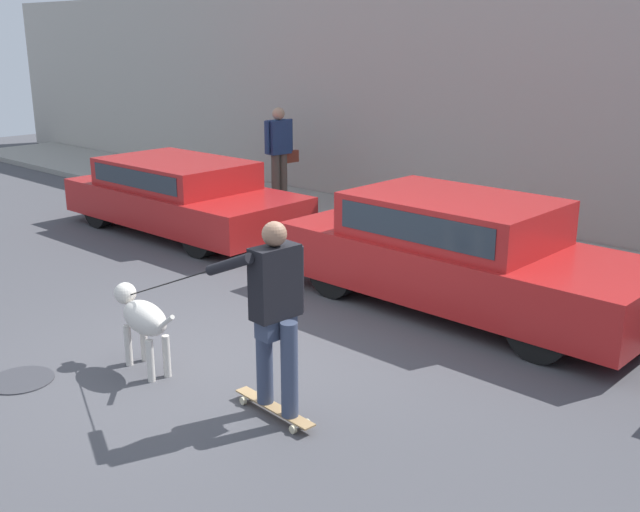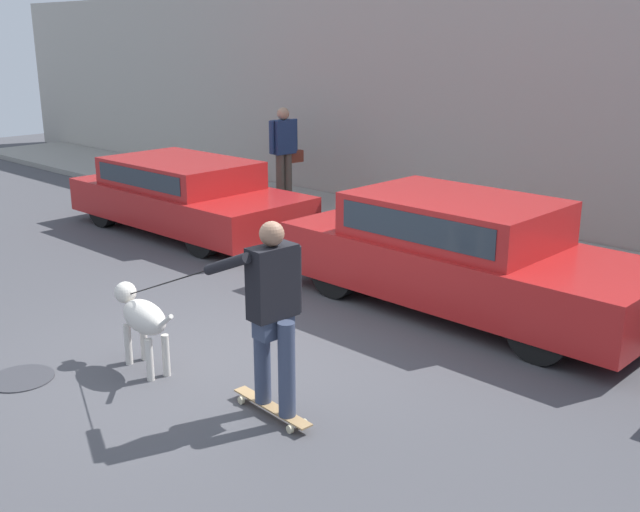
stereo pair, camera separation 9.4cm
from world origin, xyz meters
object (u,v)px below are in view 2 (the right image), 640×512
Objects in this scene: parked_car_0 at (186,196)px; skateboarder at (272,309)px; parked_car_1 at (462,255)px; pedestrian_with_bag at (284,149)px; dog at (142,317)px.

skateboarder is (5.57, -3.29, 0.38)m from parked_car_0.
parked_car_1 is 2.61× the size of pedestrian_with_bag.
pedestrian_with_bag reaches higher than parked_car_0.
pedestrian_with_bag is at bearing 94.93° from parked_car_0.
dog is at bearing -41.97° from parked_car_0.
parked_car_0 is at bearing -179.25° from parked_car_1.
pedestrian_with_bag reaches higher than skateboarder.
parked_car_0 is 0.96× the size of parked_car_1.
dog is 0.47× the size of skateboarder.
dog is 7.30m from pedestrian_with_bag.
parked_car_0 is 5.28m from dog.
dog is at bearing -109.47° from parked_car_1.
skateboarder reaches higher than dog.
parked_car_1 is at bearing -79.61° from skateboarder.
pedestrian_with_bag is at bearing -39.88° from skateboarder.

